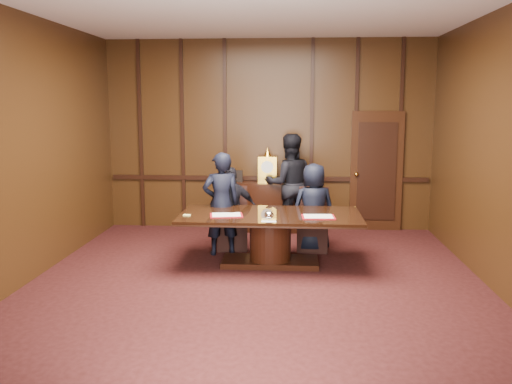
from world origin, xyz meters
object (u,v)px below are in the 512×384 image
(sideboard, at_px, (267,205))
(signatory_left, at_px, (232,209))
(conference_table, at_px, (270,231))
(witness_right, at_px, (289,184))
(signatory_right, at_px, (313,208))
(witness_left, at_px, (221,204))

(sideboard, relative_size, signatory_left, 1.19)
(conference_table, relative_size, witness_right, 1.45)
(sideboard, height_order, conference_table, sideboard)
(conference_table, relative_size, signatory_right, 1.86)
(sideboard, distance_m, signatory_right, 1.59)
(signatory_left, distance_m, witness_left, 0.34)
(signatory_left, bearing_deg, witness_left, 54.24)
(witness_left, bearing_deg, signatory_left, -132.85)
(signatory_left, bearing_deg, witness_right, -137.78)
(conference_table, height_order, signatory_right, signatory_right)
(sideboard, relative_size, witness_left, 1.00)
(signatory_right, relative_size, witness_right, 0.78)
(conference_table, height_order, witness_left, witness_left)
(conference_table, xyz_separation_m, witness_right, (0.25, 2.00, 0.39))
(sideboard, xyz_separation_m, signatory_right, (0.80, -1.36, 0.22))
(sideboard, xyz_separation_m, signatory_left, (-0.50, -1.36, 0.18))
(witness_left, bearing_deg, sideboard, -129.10)
(signatory_left, xyz_separation_m, signatory_right, (1.30, 0.00, 0.04))
(witness_right, bearing_deg, sideboard, -33.18)
(sideboard, distance_m, witness_right, 0.60)
(signatory_right, relative_size, witness_left, 0.88)
(signatory_left, height_order, signatory_right, signatory_right)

